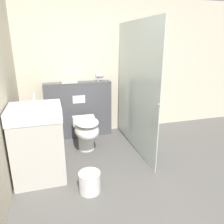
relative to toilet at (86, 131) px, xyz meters
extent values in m
plane|color=#565451|center=(0.36, -1.46, -0.34)|extent=(12.00, 12.00, 0.00)
cube|color=beige|center=(0.36, 0.79, 0.91)|extent=(8.00, 0.06, 2.50)
cube|color=#4C4C51|center=(-0.03, 0.62, 0.18)|extent=(1.21, 0.20, 1.04)
cube|color=white|center=(-0.03, 0.51, 0.41)|extent=(0.22, 0.01, 0.14)
cube|color=silver|center=(0.80, -0.08, 0.68)|extent=(0.01, 1.68, 2.05)
sphere|color=#B2B2B7|center=(0.80, -0.89, 0.64)|extent=(0.04, 0.04, 0.04)
cylinder|color=white|center=(0.00, 0.05, -0.17)|extent=(0.26, 0.26, 0.36)
ellipsoid|color=white|center=(0.00, -0.05, 0.04)|extent=(0.38, 0.56, 0.27)
ellipsoid|color=white|center=(0.00, -0.05, 0.19)|extent=(0.38, 0.55, 0.02)
cube|color=white|center=(0.00, 0.27, 0.09)|extent=(0.37, 0.14, 0.16)
cube|color=beige|center=(-0.72, -0.58, 0.08)|extent=(0.62, 0.55, 0.85)
cube|color=white|center=(-0.72, -0.58, 0.58)|extent=(0.63, 0.56, 0.15)
cylinder|color=silver|center=(-0.72, -0.43, 0.72)|extent=(0.02, 0.02, 0.14)
cylinder|color=#B7B7BC|center=(0.38, 0.61, 0.80)|extent=(0.13, 0.08, 0.08)
cone|color=#B7B7BC|center=(0.46, 0.61, 0.80)|extent=(0.03, 0.07, 0.07)
cylinder|color=#B7B7BC|center=(0.35, 0.61, 0.75)|extent=(0.03, 0.03, 0.09)
cube|color=beige|center=(-0.18, 0.60, 0.72)|extent=(0.27, 0.18, 0.05)
cylinder|color=silver|center=(-0.15, -1.05, -0.22)|extent=(0.26, 0.26, 0.25)
cylinder|color=silver|center=(-0.15, -1.05, -0.09)|extent=(0.26, 0.26, 0.01)
camera|label=1|loc=(-0.51, -3.27, 1.41)|focal=35.00mm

